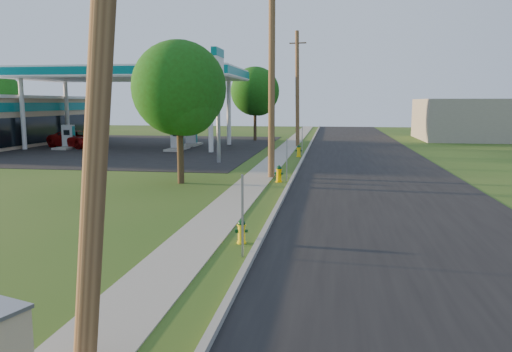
{
  "coord_description": "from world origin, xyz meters",
  "views": [
    {
      "loc": [
        2.29,
        -7.17,
        3.67
      ],
      "look_at": [
        0.0,
        8.0,
        1.4
      ],
      "focal_mm": 35.0,
      "sensor_mm": 36.0,
      "label": 1
    }
  ],
  "objects_px": {
    "car_red": "(76,139)",
    "tree_back": "(0,96)",
    "hydrant_far": "(299,151)",
    "fuel_pump_nw": "(69,140)",
    "fuel_pump_sw": "(92,136)",
    "price_pylon": "(218,73)",
    "fuel_pump_ne": "(177,141)",
    "hydrant_near": "(242,231)",
    "utility_pole_near": "(103,12)",
    "fuel_pump_se": "(191,137)",
    "tree_lot": "(256,93)",
    "hydrant_mid": "(279,174)",
    "tree_verge": "(181,92)",
    "utility_pole_far": "(297,89)",
    "utility_pole_mid": "(272,75)"
  },
  "relations": [
    {
      "from": "car_red",
      "to": "tree_back",
      "type": "bearing_deg",
      "value": 76.71
    },
    {
      "from": "tree_back",
      "to": "hydrant_far",
      "type": "distance_m",
      "value": 34.72
    },
    {
      "from": "fuel_pump_nw",
      "to": "fuel_pump_sw",
      "type": "xyz_separation_m",
      "value": [
        0.0,
        4.0,
        0.0
      ]
    },
    {
      "from": "price_pylon",
      "to": "car_red",
      "type": "relative_size",
      "value": 1.36
    },
    {
      "from": "tree_back",
      "to": "fuel_pump_ne",
      "type": "bearing_deg",
      "value": -24.85
    },
    {
      "from": "price_pylon",
      "to": "hydrant_near",
      "type": "height_order",
      "value": "price_pylon"
    },
    {
      "from": "utility_pole_near",
      "to": "fuel_pump_sw",
      "type": "relative_size",
      "value": 2.96
    },
    {
      "from": "price_pylon",
      "to": "hydrant_far",
      "type": "distance_m",
      "value": 7.98
    },
    {
      "from": "fuel_pump_ne",
      "to": "tree_back",
      "type": "height_order",
      "value": "tree_back"
    },
    {
      "from": "fuel_pump_se",
      "to": "tree_lot",
      "type": "distance_m",
      "value": 8.78
    },
    {
      "from": "fuel_pump_se",
      "to": "hydrant_mid",
      "type": "relative_size",
      "value": 3.99
    },
    {
      "from": "tree_lot",
      "to": "tree_back",
      "type": "relative_size",
      "value": 1.05
    },
    {
      "from": "tree_verge",
      "to": "tree_back",
      "type": "bearing_deg",
      "value": 136.66
    },
    {
      "from": "utility_pole_far",
      "to": "fuel_pump_se",
      "type": "distance_m",
      "value": 9.84
    },
    {
      "from": "utility_pole_far",
      "to": "hydrant_mid",
      "type": "distance_m",
      "value": 19.88
    },
    {
      "from": "utility_pole_far",
      "to": "car_red",
      "type": "xyz_separation_m",
      "value": [
        -17.69,
        -4.17,
        -4.11
      ]
    },
    {
      "from": "utility_pole_mid",
      "to": "tree_lot",
      "type": "xyz_separation_m",
      "value": [
        -4.31,
        23.44,
        -0.41
      ]
    },
    {
      "from": "utility_pole_mid",
      "to": "fuel_pump_nw",
      "type": "relative_size",
      "value": 3.06
    },
    {
      "from": "fuel_pump_sw",
      "to": "fuel_pump_nw",
      "type": "bearing_deg",
      "value": -90.0
    },
    {
      "from": "utility_pole_far",
      "to": "car_red",
      "type": "distance_m",
      "value": 18.63
    },
    {
      "from": "utility_pole_near",
      "to": "hydrant_near",
      "type": "bearing_deg",
      "value": 84.4
    },
    {
      "from": "hydrant_near",
      "to": "fuel_pump_se",
      "type": "bearing_deg",
      "value": 108.37
    },
    {
      "from": "utility_pole_near",
      "to": "fuel_pump_ne",
      "type": "xyz_separation_m",
      "value": [
        -8.9,
        31.0,
        -4.08
      ]
    },
    {
      "from": "fuel_pump_ne",
      "to": "tree_lot",
      "type": "distance_m",
      "value": 12.02
    },
    {
      "from": "hydrant_far",
      "to": "utility_pole_near",
      "type": "bearing_deg",
      "value": -91.49
    },
    {
      "from": "utility_pole_mid",
      "to": "utility_pole_near",
      "type": "bearing_deg",
      "value": -90.0
    },
    {
      "from": "utility_pole_mid",
      "to": "hydrant_far",
      "type": "distance_m",
      "value": 10.68
    },
    {
      "from": "fuel_pump_ne",
      "to": "hydrant_far",
      "type": "distance_m",
      "value": 10.2
    },
    {
      "from": "tree_back",
      "to": "tree_verge",
      "type": "bearing_deg",
      "value": -43.34
    },
    {
      "from": "tree_lot",
      "to": "tree_back",
      "type": "xyz_separation_m",
      "value": [
        -26.68,
        -0.21,
        -0.21
      ]
    },
    {
      "from": "utility_pole_far",
      "to": "car_red",
      "type": "bearing_deg",
      "value": -166.73
    },
    {
      "from": "utility_pole_far",
      "to": "fuel_pump_se",
      "type": "height_order",
      "value": "utility_pole_far"
    },
    {
      "from": "fuel_pump_ne",
      "to": "car_red",
      "type": "height_order",
      "value": "fuel_pump_ne"
    },
    {
      "from": "utility_pole_mid",
      "to": "hydrant_far",
      "type": "xyz_separation_m",
      "value": [
        0.72,
        9.64,
        -4.55
      ]
    },
    {
      "from": "price_pylon",
      "to": "tree_verge",
      "type": "xyz_separation_m",
      "value": [
        0.12,
        -7.95,
        -1.3
      ]
    },
    {
      "from": "utility_pole_far",
      "to": "price_pylon",
      "type": "height_order",
      "value": "utility_pole_far"
    },
    {
      "from": "utility_pole_mid",
      "to": "fuel_pump_sw",
      "type": "relative_size",
      "value": 3.06
    },
    {
      "from": "fuel_pump_sw",
      "to": "tree_lot",
      "type": "height_order",
      "value": "tree_lot"
    },
    {
      "from": "tree_back",
      "to": "hydrant_mid",
      "type": "relative_size",
      "value": 8.39
    },
    {
      "from": "fuel_pump_ne",
      "to": "hydrant_near",
      "type": "bearing_deg",
      "value": -68.9
    },
    {
      "from": "fuel_pump_se",
      "to": "car_red",
      "type": "relative_size",
      "value": 0.64
    },
    {
      "from": "fuel_pump_se",
      "to": "hydrant_near",
      "type": "relative_size",
      "value": 4.82
    },
    {
      "from": "tree_lot",
      "to": "hydrant_near",
      "type": "height_order",
      "value": "tree_lot"
    },
    {
      "from": "tree_back",
      "to": "hydrant_near",
      "type": "bearing_deg",
      "value": -47.83
    },
    {
      "from": "fuel_pump_sw",
      "to": "tree_back",
      "type": "relative_size",
      "value": 0.48
    },
    {
      "from": "fuel_pump_nw",
      "to": "fuel_pump_sw",
      "type": "bearing_deg",
      "value": 90.0
    },
    {
      "from": "tree_lot",
      "to": "price_pylon",
      "type": "bearing_deg",
      "value": -88.68
    },
    {
      "from": "fuel_pump_se",
      "to": "price_pylon",
      "type": "bearing_deg",
      "value": -66.5
    },
    {
      "from": "utility_pole_mid",
      "to": "car_red",
      "type": "height_order",
      "value": "utility_pole_mid"
    },
    {
      "from": "fuel_pump_ne",
      "to": "fuel_pump_sw",
      "type": "height_order",
      "value": "same"
    }
  ]
}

